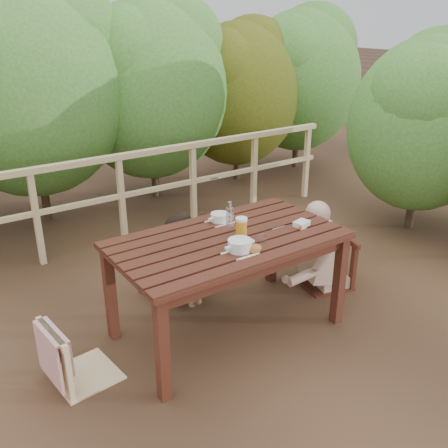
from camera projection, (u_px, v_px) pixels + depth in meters
ground at (227, 328)px, 4.02m from camera, size 60.00×60.00×0.00m
table at (228, 285)px, 3.87m from camera, size 1.72×0.97×0.80m
chair_left at (78, 323)px, 3.33m from camera, size 0.48×0.48×0.87m
chair_far at (170, 248)px, 4.37m from camera, size 0.52×0.52×0.89m
chair_right at (328, 241)px, 4.53m from camera, size 0.53×0.53×0.88m
woman at (168, 230)px, 4.32m from camera, size 0.61×0.70×1.23m
diner_right at (332, 215)px, 4.44m from camera, size 0.80×0.71×1.38m
railing at (122, 200)px, 5.35m from camera, size 5.60×0.10×1.01m
hedge_row at (102, 55)px, 5.93m from camera, size 6.60×1.60×3.80m
soup_near at (240, 246)px, 3.49m from camera, size 0.29×0.29×0.10m
soup_far at (220, 218)px, 3.99m from camera, size 0.25×0.25×0.08m
bread_roll at (254, 249)px, 3.48m from camera, size 0.11×0.09×0.07m
beer_glass at (241, 228)px, 3.68m from camera, size 0.09×0.09×0.17m
bottle at (230, 217)px, 3.79m from camera, size 0.06×0.06×0.25m
tumbler at (262, 240)px, 3.61m from camera, size 0.06×0.06×0.08m
butter_tub at (301, 225)px, 3.90m from camera, size 0.15×0.12×0.06m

